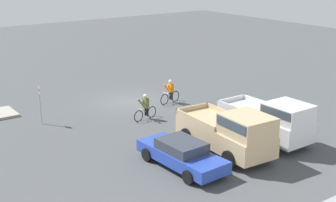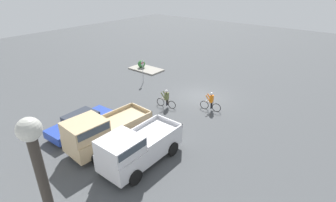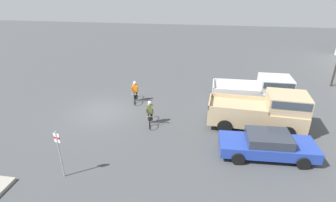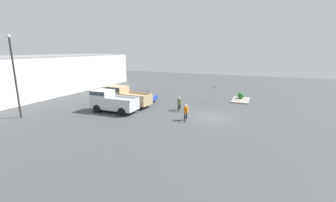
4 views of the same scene
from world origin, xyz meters
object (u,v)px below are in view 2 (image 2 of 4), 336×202
Objects in this scene: pickup_truck_1 at (103,131)px; cyclist_0 at (166,99)px; sedan_0 at (82,122)px; pickup_truck_0 at (136,147)px; cyclist_1 at (211,102)px; shrub at (141,64)px; fire_lane_sign at (143,69)px.

cyclist_0 is (0.47, -6.78, -0.43)m from pickup_truck_1.
pickup_truck_1 is 1.18× the size of sedan_0.
pickup_truck_0 is 2.94× the size of cyclist_1.
shrub is (6.18, -12.36, -0.08)m from sedan_0.
shrub is at bearing -19.31° from cyclist_1.
cyclist_1 reaches higher than shrub.
cyclist_0 is 6.07m from fire_lane_sign.
cyclist_1 is at bearing -150.16° from cyclist_0.
sedan_0 is 6.90m from cyclist_0.
pickup_truck_1 is 6.81m from cyclist_0.
pickup_truck_1 is 2.36× the size of fire_lane_sign.
cyclist_0 is at bearing 145.35° from shrub.
pickup_truck_0 is 7.52m from cyclist_0.
pickup_truck_0 is 8.54m from cyclist_1.
cyclist_0 is 0.74× the size of fire_lane_sign.
fire_lane_sign is (5.80, -9.62, 0.23)m from pickup_truck_1.
cyclist_0 is at bearing -63.87° from pickup_truck_0.
cyclist_1 is 8.54m from fire_lane_sign.
cyclist_1 is 12.29m from shrub.
fire_lane_sign reaches higher than sedan_0.
cyclist_1 is at bearing -123.13° from sedan_0.
sedan_0 is at bearing -2.36° from pickup_truck_0.
cyclist_1 is 0.73× the size of fire_lane_sign.
cyclist_0 is at bearing 151.97° from fire_lane_sign.
pickup_truck_1 is 15.49m from shrub.
pickup_truck_1 is at bearing 121.10° from fire_lane_sign.
pickup_truck_0 is at bearing 177.64° from sedan_0.
pickup_truck_1 reaches higher than cyclist_1.
pickup_truck_0 is 2.15× the size of fire_lane_sign.
cyclist_1 is (-3.12, -1.79, -0.00)m from cyclist_0.
pickup_truck_1 is at bearing 94.00° from cyclist_0.
fire_lane_sign is at bearing -28.03° from cyclist_0.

